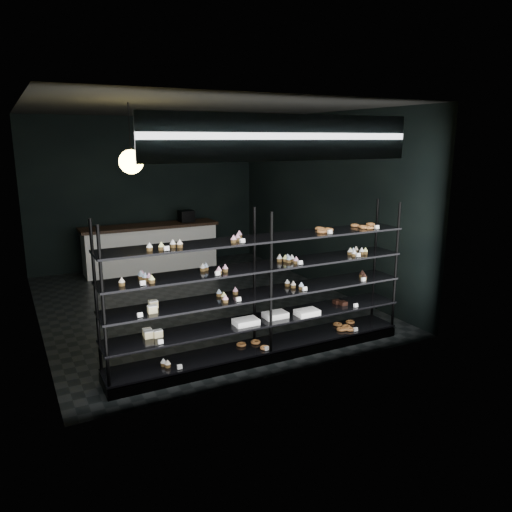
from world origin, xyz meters
The scene contains 5 objects.
room centered at (0.00, 0.00, 1.60)m, with size 5.01×6.01×3.20m.
display_shelf centered at (-0.06, -2.45, 0.63)m, with size 4.00×0.50×1.91m.
signage centered at (0.00, -2.93, 2.75)m, with size 3.30×0.05×0.50m.
pendant_lamp centered at (-1.29, -1.24, 2.45)m, with size 0.31×0.31×0.88m.
service_counter centered at (-0.07, 2.50, 0.50)m, with size 2.85×0.65×1.23m.
Camera 1 is at (-2.83, -7.71, 2.73)m, focal length 35.00 mm.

